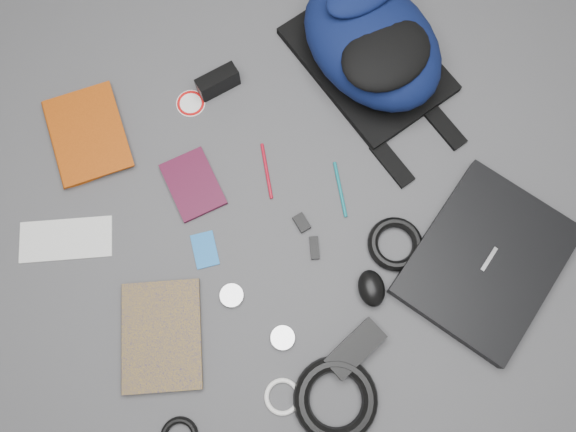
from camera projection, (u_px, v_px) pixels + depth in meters
name	position (u px, v px, depth m)	size (l,w,h in m)	color
ground	(288.00, 218.00, 1.41)	(4.00, 4.00, 0.00)	#4F4F51
backpack	(372.00, 42.00, 1.43)	(0.32, 0.47, 0.19)	black
laptop	(486.00, 260.00, 1.36)	(0.40, 0.31, 0.04)	black
textbook_red	(52.00, 146.00, 1.45)	(0.19, 0.25, 0.03)	#933608
comic_book	(122.00, 339.00, 1.33)	(0.19, 0.26, 0.02)	#B98E0D
envelope	(66.00, 239.00, 1.39)	(0.23, 0.10, 0.00)	silver
dvd_case	(193.00, 184.00, 1.43)	(0.12, 0.17, 0.01)	#3A0B1E
compact_camera	(218.00, 82.00, 1.47)	(0.11, 0.04, 0.06)	black
sticker_disc	(191.00, 103.00, 1.49)	(0.08, 0.08, 0.00)	white
pen_teal	(340.00, 189.00, 1.43)	(0.01, 0.01, 0.15)	#0C656D
pen_red	(267.00, 171.00, 1.44)	(0.01, 0.01, 0.15)	#A30C1F
id_badge	(205.00, 250.00, 1.39)	(0.06, 0.09, 0.00)	#1762B0
usb_black	(315.00, 248.00, 1.39)	(0.02, 0.06, 0.01)	black
key_fob	(302.00, 223.00, 1.40)	(0.03, 0.04, 0.01)	black
mouse	(371.00, 288.00, 1.34)	(0.06, 0.09, 0.05)	black
headphone_left	(283.00, 338.00, 1.33)	(0.06, 0.06, 0.01)	#B3B3B5
headphone_right	(232.00, 296.00, 1.35)	(0.06, 0.06, 0.01)	#A4A3A6
cable_coil	(395.00, 244.00, 1.38)	(0.14, 0.14, 0.03)	black
power_brick	(355.00, 349.00, 1.31)	(0.15, 0.06, 0.04)	black
power_cord_coil	(336.00, 399.00, 1.28)	(0.20, 0.20, 0.04)	black
white_cable_coil	(282.00, 397.00, 1.30)	(0.08, 0.08, 0.01)	white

